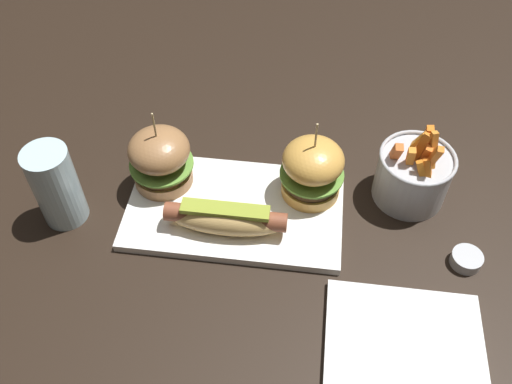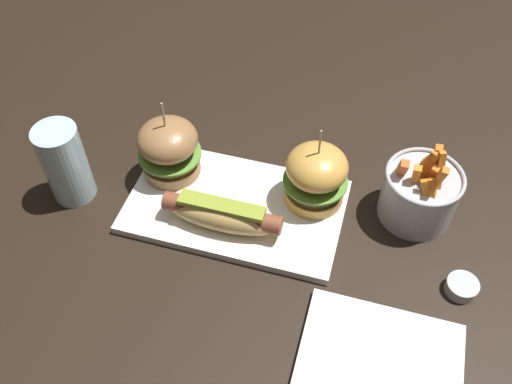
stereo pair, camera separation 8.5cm
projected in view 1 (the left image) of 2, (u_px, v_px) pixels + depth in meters
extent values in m
plane|color=black|center=(235.00, 212.00, 0.89)|extent=(3.00, 3.00, 0.00)
cube|color=white|center=(235.00, 209.00, 0.89)|extent=(0.34, 0.20, 0.01)
ellipsoid|color=#DBB066|center=(226.00, 219.00, 0.84)|extent=(0.18, 0.05, 0.05)
cylinder|color=brown|center=(226.00, 217.00, 0.83)|extent=(0.18, 0.03, 0.03)
cube|color=olive|center=(225.00, 210.00, 0.82)|extent=(0.13, 0.03, 0.01)
cylinder|color=#9A6B42|center=(164.00, 175.00, 0.91)|extent=(0.10, 0.10, 0.02)
cylinder|color=#452C14|center=(162.00, 168.00, 0.90)|extent=(0.09, 0.09, 0.02)
cylinder|color=#609338|center=(161.00, 164.00, 0.89)|extent=(0.10, 0.10, 0.00)
ellipsoid|color=#9A6B42|center=(159.00, 150.00, 0.87)|extent=(0.10, 0.10, 0.06)
cylinder|color=tan|center=(155.00, 129.00, 0.83)|extent=(0.00, 0.00, 0.06)
cylinder|color=gold|center=(310.00, 187.00, 0.90)|extent=(0.09, 0.09, 0.02)
cylinder|color=#3F2A16|center=(311.00, 179.00, 0.88)|extent=(0.09, 0.09, 0.02)
cylinder|color=#609338|center=(312.00, 174.00, 0.87)|extent=(0.10, 0.10, 0.00)
ellipsoid|color=gold|center=(313.00, 160.00, 0.85)|extent=(0.10, 0.10, 0.06)
cylinder|color=tan|center=(316.00, 139.00, 0.82)|extent=(0.00, 0.00, 0.06)
cylinder|color=#B7BABF|center=(412.00, 177.00, 0.89)|extent=(0.12, 0.12, 0.08)
torus|color=#B7BABF|center=(419.00, 157.00, 0.85)|extent=(0.12, 0.12, 0.01)
cube|color=orange|center=(424.00, 159.00, 0.85)|extent=(0.02, 0.02, 0.08)
cube|color=orange|center=(432.00, 159.00, 0.83)|extent=(0.02, 0.03, 0.09)
cube|color=orange|center=(423.00, 177.00, 0.84)|extent=(0.03, 0.02, 0.06)
cube|color=orange|center=(415.00, 145.00, 0.87)|extent=(0.03, 0.04, 0.07)
cube|color=orange|center=(422.00, 159.00, 0.85)|extent=(0.02, 0.03, 0.07)
cube|color=orange|center=(413.00, 156.00, 0.86)|extent=(0.04, 0.02, 0.06)
cube|color=orange|center=(409.00, 163.00, 0.85)|extent=(0.02, 0.02, 0.07)
cube|color=orange|center=(430.00, 162.00, 0.83)|extent=(0.02, 0.04, 0.09)
cube|color=orange|center=(394.00, 156.00, 0.86)|extent=(0.02, 0.04, 0.07)
cube|color=orange|center=(428.00, 177.00, 0.84)|extent=(0.03, 0.03, 0.06)
cube|color=orange|center=(416.00, 154.00, 0.85)|extent=(0.03, 0.02, 0.09)
cube|color=orange|center=(426.00, 144.00, 0.86)|extent=(0.02, 0.04, 0.09)
cylinder|color=#B7BABF|center=(466.00, 259.00, 0.82)|extent=(0.05, 0.05, 0.02)
cylinder|color=#9E3323|center=(467.00, 257.00, 0.82)|extent=(0.04, 0.04, 0.00)
cube|color=white|center=(405.00, 359.00, 0.73)|extent=(0.21, 0.21, 0.01)
cylinder|color=silver|center=(56.00, 186.00, 0.84)|extent=(0.07, 0.07, 0.14)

